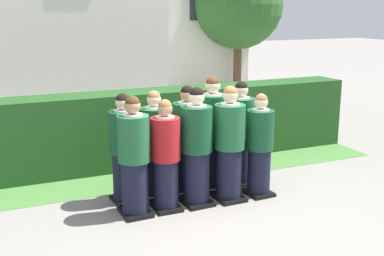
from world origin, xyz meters
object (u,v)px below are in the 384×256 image
(student_front_row_4, at_px, (260,148))
(student_rear_row_2, at_px, (187,142))
(student_rear_row_1, at_px, (155,147))
(student_front_row_3, at_px, (229,146))
(student_rear_row_0, at_px, (124,151))
(student_front_row_0, at_px, (134,159))
(student_rear_row_3, at_px, (212,136))
(student_front_row_2, at_px, (196,150))
(student_rear_row_4, at_px, (240,136))
(student_in_red_blazer, at_px, (166,158))

(student_front_row_4, distance_m, student_rear_row_2, 1.07)
(student_front_row_4, distance_m, student_rear_row_1, 1.53)
(student_front_row_3, height_order, student_rear_row_0, student_front_row_3)
(student_front_row_0, relative_size, student_rear_row_3, 0.94)
(student_front_row_2, height_order, student_rear_row_2, student_front_row_2)
(student_front_row_4, xyz_separation_m, student_rear_row_1, (-1.42, 0.57, 0.03))
(student_rear_row_1, xyz_separation_m, student_rear_row_3, (0.90, -0.05, 0.08))
(student_rear_row_4, bearing_deg, student_rear_row_2, 179.90)
(student_in_red_blazer, height_order, student_rear_row_1, student_rear_row_1)
(student_front_row_2, xyz_separation_m, student_rear_row_2, (0.07, 0.49, -0.03))
(student_front_row_2, bearing_deg, student_rear_row_3, 44.81)
(student_front_row_0, height_order, student_rear_row_0, student_front_row_0)
(student_rear_row_2, bearing_deg, student_rear_row_0, 179.70)
(student_in_red_blazer, bearing_deg, student_rear_row_1, 86.22)
(student_rear_row_2, bearing_deg, student_front_row_2, -98.49)
(student_rear_row_2, relative_size, student_rear_row_3, 0.94)
(student_front_row_4, bearing_deg, student_rear_row_2, 149.71)
(student_front_row_0, bearing_deg, student_rear_row_0, 88.22)
(student_in_red_blazer, height_order, student_front_row_2, student_front_row_2)
(student_rear_row_4, bearing_deg, student_front_row_2, -153.27)
(student_front_row_3, distance_m, student_rear_row_1, 1.08)
(student_rear_row_1, bearing_deg, student_rear_row_0, -176.72)
(student_rear_row_0, bearing_deg, student_in_red_blazer, -49.32)
(student_front_row_0, xyz_separation_m, student_front_row_3, (1.41, -0.02, 0.02))
(student_front_row_3, relative_size, student_rear_row_4, 1.02)
(student_rear_row_0, xyz_separation_m, student_rear_row_3, (1.37, -0.02, 0.08))
(student_front_row_0, xyz_separation_m, student_front_row_4, (1.90, -0.04, -0.05))
(student_front_row_0, height_order, student_rear_row_2, same)
(student_front_row_2, distance_m, student_front_row_4, 1.00)
(student_front_row_3, distance_m, student_rear_row_3, 0.51)
(student_in_red_blazer, distance_m, student_front_row_2, 0.47)
(student_rear_row_0, distance_m, student_rear_row_2, 0.97)
(student_rear_row_1, bearing_deg, student_front_row_4, -21.83)
(student_rear_row_1, height_order, student_rear_row_3, student_rear_row_3)
(student_front_row_0, xyz_separation_m, student_rear_row_3, (1.38, 0.49, 0.06))
(student_rear_row_3, bearing_deg, student_front_row_3, -87.56)
(student_front_row_2, bearing_deg, student_rear_row_4, 26.73)
(student_front_row_2, height_order, student_rear_row_1, student_front_row_2)
(student_rear_row_0, relative_size, student_rear_row_4, 0.97)
(student_front_row_0, relative_size, student_rear_row_4, 0.99)
(student_front_row_2, distance_m, student_rear_row_3, 0.67)
(student_rear_row_0, xyz_separation_m, student_rear_row_1, (0.47, 0.03, 0.00))
(student_rear_row_2, xyz_separation_m, student_rear_row_3, (0.40, -0.02, 0.06))
(student_rear_row_0, height_order, student_rear_row_4, student_rear_row_4)
(student_front_row_2, relative_size, student_rear_row_3, 0.97)
(student_rear_row_3, relative_size, student_rear_row_4, 1.06)
(student_in_red_blazer, bearing_deg, student_rear_row_4, 19.04)
(student_front_row_4, relative_size, student_rear_row_3, 0.88)
(student_rear_row_3, bearing_deg, student_front_row_2, -135.19)
(student_rear_row_4, bearing_deg, student_front_row_4, -87.37)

